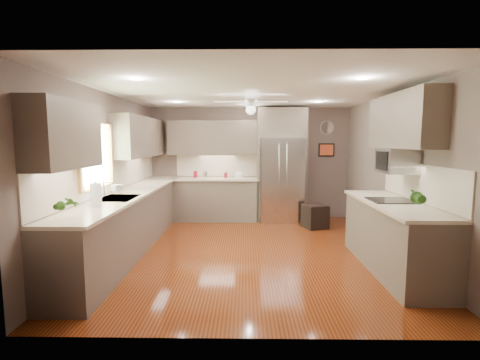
{
  "coord_description": "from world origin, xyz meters",
  "views": [
    {
      "loc": [
        -0.09,
        -5.42,
        1.76
      ],
      "look_at": [
        -0.18,
        0.6,
        1.08
      ],
      "focal_mm": 26.0,
      "sensor_mm": 36.0,
      "label": 1
    }
  ],
  "objects_px": {
    "canister_a": "(196,174)",
    "microwave": "(397,161)",
    "canister_b": "(205,175)",
    "soap_bottle": "(117,187)",
    "potted_plant_left": "(67,204)",
    "stool": "(315,216)",
    "bowl": "(239,177)",
    "potted_plant_right": "(417,197)",
    "paper_towel": "(96,196)",
    "canister_d": "(226,175)",
    "refrigerator": "(281,167)"
  },
  "relations": [
    {
      "from": "potted_plant_left",
      "to": "soap_bottle",
      "type": "bearing_deg",
      "value": 93.46
    },
    {
      "from": "canister_a",
      "to": "stool",
      "type": "height_order",
      "value": "canister_a"
    },
    {
      "from": "canister_a",
      "to": "canister_d",
      "type": "xyz_separation_m",
      "value": [
        0.67,
        0.04,
        -0.02
      ]
    },
    {
      "from": "soap_bottle",
      "to": "refrigerator",
      "type": "xyz_separation_m",
      "value": [
        2.77,
        2.32,
        0.14
      ]
    },
    {
      "from": "soap_bottle",
      "to": "canister_d",
      "type": "bearing_deg",
      "value": 57.18
    },
    {
      "from": "canister_b",
      "to": "stool",
      "type": "height_order",
      "value": "canister_b"
    },
    {
      "from": "potted_plant_left",
      "to": "microwave",
      "type": "distance_m",
      "value": 4.22
    },
    {
      "from": "bowl",
      "to": "stool",
      "type": "bearing_deg",
      "value": -25.36
    },
    {
      "from": "refrigerator",
      "to": "microwave",
      "type": "distance_m",
      "value": 3.03
    },
    {
      "from": "canister_d",
      "to": "paper_towel",
      "type": "xyz_separation_m",
      "value": [
        -1.42,
        -3.43,
        0.08
      ]
    },
    {
      "from": "canister_d",
      "to": "potted_plant_left",
      "type": "distance_m",
      "value": 4.35
    },
    {
      "from": "canister_d",
      "to": "soap_bottle",
      "type": "bearing_deg",
      "value": -122.82
    },
    {
      "from": "soap_bottle",
      "to": "stool",
      "type": "distance_m",
      "value": 3.86
    },
    {
      "from": "potted_plant_right",
      "to": "refrigerator",
      "type": "bearing_deg",
      "value": 108.82
    },
    {
      "from": "microwave",
      "to": "stool",
      "type": "xyz_separation_m",
      "value": [
        -0.7,
        2.05,
        -1.24
      ]
    },
    {
      "from": "soap_bottle",
      "to": "refrigerator",
      "type": "relative_size",
      "value": 0.08
    },
    {
      "from": "bowl",
      "to": "microwave",
      "type": "height_order",
      "value": "microwave"
    },
    {
      "from": "potted_plant_right",
      "to": "bowl",
      "type": "bearing_deg",
      "value": 120.4
    },
    {
      "from": "soap_bottle",
      "to": "paper_towel",
      "type": "bearing_deg",
      "value": -83.13
    },
    {
      "from": "canister_b",
      "to": "soap_bottle",
      "type": "bearing_deg",
      "value": -114.97
    },
    {
      "from": "canister_a",
      "to": "microwave",
      "type": "distance_m",
      "value": 4.26
    },
    {
      "from": "potted_plant_right",
      "to": "paper_towel",
      "type": "relative_size",
      "value": 1.0
    },
    {
      "from": "canister_b",
      "to": "stool",
      "type": "distance_m",
      "value": 2.52
    },
    {
      "from": "canister_a",
      "to": "canister_b",
      "type": "distance_m",
      "value": 0.22
    },
    {
      "from": "potted_plant_left",
      "to": "canister_a",
      "type": "bearing_deg",
      "value": 79.2
    },
    {
      "from": "canister_b",
      "to": "microwave",
      "type": "xyz_separation_m",
      "value": [
        3.0,
        -2.74,
        0.47
      ]
    },
    {
      "from": "potted_plant_right",
      "to": "refrigerator",
      "type": "xyz_separation_m",
      "value": [
        -1.21,
        3.56,
        0.08
      ]
    },
    {
      "from": "canister_b",
      "to": "canister_d",
      "type": "xyz_separation_m",
      "value": [
        0.45,
        0.04,
        -0.01
      ]
    },
    {
      "from": "potted_plant_left",
      "to": "paper_towel",
      "type": "height_order",
      "value": "same"
    },
    {
      "from": "potted_plant_right",
      "to": "microwave",
      "type": "height_order",
      "value": "microwave"
    },
    {
      "from": "soap_bottle",
      "to": "potted_plant_right",
      "type": "height_order",
      "value": "potted_plant_right"
    },
    {
      "from": "potted_plant_right",
      "to": "paper_towel",
      "type": "height_order",
      "value": "potted_plant_right"
    },
    {
      "from": "canister_d",
      "to": "microwave",
      "type": "relative_size",
      "value": 0.2
    },
    {
      "from": "canister_d",
      "to": "microwave",
      "type": "xyz_separation_m",
      "value": [
        2.55,
        -2.79,
        0.48
      ]
    },
    {
      "from": "microwave",
      "to": "paper_towel",
      "type": "relative_size",
      "value": 1.64
    },
    {
      "from": "canister_d",
      "to": "soap_bottle",
      "type": "height_order",
      "value": "soap_bottle"
    },
    {
      "from": "potted_plant_left",
      "to": "bowl",
      "type": "distance_m",
      "value": 4.46
    },
    {
      "from": "canister_b",
      "to": "canister_d",
      "type": "distance_m",
      "value": 0.45
    },
    {
      "from": "potted_plant_right",
      "to": "paper_towel",
      "type": "bearing_deg",
      "value": 176.93
    },
    {
      "from": "canister_a",
      "to": "potted_plant_left",
      "type": "relative_size",
      "value": 0.45
    },
    {
      "from": "bowl",
      "to": "paper_towel",
      "type": "xyz_separation_m",
      "value": [
        -1.72,
        -3.43,
        0.11
      ]
    },
    {
      "from": "microwave",
      "to": "canister_a",
      "type": "bearing_deg",
      "value": 139.43
    },
    {
      "from": "potted_plant_right",
      "to": "refrigerator",
      "type": "relative_size",
      "value": 0.14
    },
    {
      "from": "microwave",
      "to": "potted_plant_left",
      "type": "bearing_deg",
      "value": -161.75
    },
    {
      "from": "potted_plant_right",
      "to": "soap_bottle",
      "type": "bearing_deg",
      "value": 162.66
    },
    {
      "from": "bowl",
      "to": "paper_towel",
      "type": "distance_m",
      "value": 3.84
    },
    {
      "from": "potted_plant_right",
      "to": "canister_a",
      "type": "bearing_deg",
      "value": 130.71
    },
    {
      "from": "potted_plant_left",
      "to": "stool",
      "type": "bearing_deg",
      "value": 45.65
    },
    {
      "from": "potted_plant_left",
      "to": "bowl",
      "type": "relative_size",
      "value": 1.5
    },
    {
      "from": "canister_a",
      "to": "paper_towel",
      "type": "relative_size",
      "value": 0.43
    }
  ]
}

